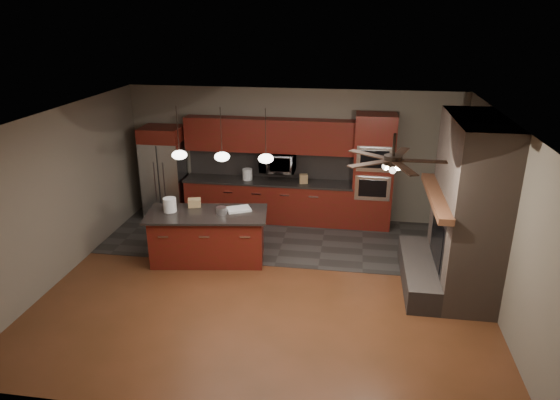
% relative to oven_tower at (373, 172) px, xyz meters
% --- Properties ---
extents(ground, '(7.00, 7.00, 0.00)m').
position_rel_oven_tower_xyz_m(ground, '(-1.70, -2.69, -1.19)').
color(ground, brown).
rests_on(ground, ground).
extents(ceiling, '(7.00, 6.00, 0.02)m').
position_rel_oven_tower_xyz_m(ceiling, '(-1.70, -2.69, 1.61)').
color(ceiling, white).
rests_on(ceiling, back_wall).
extents(back_wall, '(7.00, 0.02, 2.80)m').
position_rel_oven_tower_xyz_m(back_wall, '(-1.70, 0.31, 0.21)').
color(back_wall, '#676053').
rests_on(back_wall, ground).
extents(right_wall, '(0.02, 6.00, 2.80)m').
position_rel_oven_tower_xyz_m(right_wall, '(1.80, -2.69, 0.21)').
color(right_wall, '#676053').
rests_on(right_wall, ground).
extents(left_wall, '(0.02, 6.00, 2.80)m').
position_rel_oven_tower_xyz_m(left_wall, '(-5.20, -2.69, 0.21)').
color(left_wall, '#676053').
rests_on(left_wall, ground).
extents(slate_tile_patch, '(7.00, 2.40, 0.01)m').
position_rel_oven_tower_xyz_m(slate_tile_patch, '(-1.70, -0.89, -1.19)').
color(slate_tile_patch, '#312E2C').
rests_on(slate_tile_patch, ground).
extents(fireplace_column, '(1.30, 2.10, 2.80)m').
position_rel_oven_tower_xyz_m(fireplace_column, '(1.34, -2.29, 0.11)').
color(fireplace_column, '#6C594D').
rests_on(fireplace_column, ground).
extents(back_cabinetry, '(3.59, 0.64, 2.20)m').
position_rel_oven_tower_xyz_m(back_cabinetry, '(-2.18, 0.05, -0.30)').
color(back_cabinetry, '#611212').
rests_on(back_cabinetry, ground).
extents(oven_tower, '(0.80, 0.63, 2.38)m').
position_rel_oven_tower_xyz_m(oven_tower, '(0.00, 0.00, 0.00)').
color(oven_tower, '#611212').
rests_on(oven_tower, ground).
extents(microwave, '(0.73, 0.41, 0.50)m').
position_rel_oven_tower_xyz_m(microwave, '(-1.98, 0.06, 0.11)').
color(microwave, silver).
rests_on(microwave, back_cabinetry).
extents(refrigerator, '(0.85, 0.75, 1.99)m').
position_rel_oven_tower_xyz_m(refrigerator, '(-4.43, -0.07, -0.20)').
color(refrigerator, silver).
rests_on(refrigerator, ground).
extents(kitchen_island, '(2.23, 1.26, 0.92)m').
position_rel_oven_tower_xyz_m(kitchen_island, '(-2.92, -2.01, -0.73)').
color(kitchen_island, '#611212').
rests_on(kitchen_island, ground).
extents(white_bucket, '(0.29, 0.29, 0.25)m').
position_rel_oven_tower_xyz_m(white_bucket, '(-3.58, -2.03, -0.15)').
color(white_bucket, white).
rests_on(white_bucket, kitchen_island).
extents(paint_can, '(0.25, 0.25, 0.12)m').
position_rel_oven_tower_xyz_m(paint_can, '(-2.65, -2.00, -0.21)').
color(paint_can, '#BBBAC0').
rests_on(paint_can, kitchen_island).
extents(paint_tray, '(0.50, 0.44, 0.04)m').
position_rel_oven_tower_xyz_m(paint_tray, '(-2.39, -1.79, -0.25)').
color(paint_tray, white).
rests_on(paint_tray, kitchen_island).
extents(cardboard_box, '(0.27, 0.22, 0.14)m').
position_rel_oven_tower_xyz_m(cardboard_box, '(-3.23, -1.73, -0.20)').
color(cardboard_box, tan).
rests_on(cardboard_box, kitchen_island).
extents(counter_bucket, '(0.26, 0.26, 0.24)m').
position_rel_oven_tower_xyz_m(counter_bucket, '(-2.62, 0.01, -0.17)').
color(counter_bucket, silver).
rests_on(counter_bucket, back_cabinetry).
extents(counter_box, '(0.19, 0.16, 0.19)m').
position_rel_oven_tower_xyz_m(counter_box, '(-1.41, -0.04, -0.20)').
color(counter_box, '#98774E').
rests_on(counter_box, back_cabinetry).
extents(pendant_left, '(0.26, 0.26, 0.92)m').
position_rel_oven_tower_xyz_m(pendant_left, '(-3.35, -1.99, 0.77)').
color(pendant_left, black).
rests_on(pendant_left, ceiling).
extents(pendant_center, '(0.26, 0.26, 0.92)m').
position_rel_oven_tower_xyz_m(pendant_center, '(-2.60, -1.99, 0.77)').
color(pendant_center, black).
rests_on(pendant_center, ceiling).
extents(pendant_right, '(0.26, 0.26, 0.92)m').
position_rel_oven_tower_xyz_m(pendant_right, '(-1.85, -1.99, 0.77)').
color(pendant_right, black).
rests_on(pendant_right, ceiling).
extents(ceiling_fan, '(1.27, 1.33, 0.41)m').
position_rel_oven_tower_xyz_m(ceiling_fan, '(0.10, -3.49, 1.27)').
color(ceiling_fan, black).
rests_on(ceiling_fan, ceiling).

